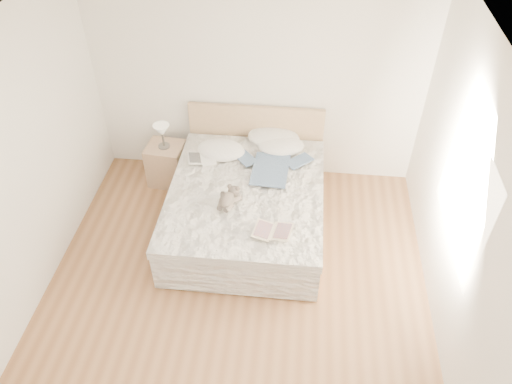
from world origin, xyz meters
TOP-DOWN VIEW (x-y plane):
  - floor at (0.00, 0.00)m, footprint 4.00×4.50m
  - ceiling at (0.00, 0.00)m, footprint 4.00×4.50m
  - wall_back at (0.00, 2.25)m, footprint 4.00×0.02m
  - wall_left at (-2.00, 0.00)m, footprint 0.02×4.50m
  - wall_right at (2.00, 0.00)m, footprint 0.02×4.50m
  - window at (1.99, 0.30)m, footprint 0.02×1.30m
  - bed at (0.00, 1.19)m, footprint 1.72×2.14m
  - nightstand at (-1.12, 1.85)m, footprint 0.49×0.44m
  - table_lamp at (-1.12, 1.85)m, footprint 0.22×0.22m
  - pillow_left at (-0.38, 1.75)m, footprint 0.62×0.47m
  - pillow_middle at (0.23, 2.07)m, footprint 0.71×0.53m
  - pillow_right at (0.34, 1.91)m, footprint 0.62×0.48m
  - blouse at (0.25, 1.45)m, footprint 0.68×0.72m
  - photo_book at (-0.58, 1.56)m, footprint 0.41×0.33m
  - childrens_book at (0.35, 0.46)m, footprint 0.44×0.34m
  - teddy_bear at (-0.16, 0.79)m, footprint 0.28×0.34m

SIDE VIEW (x-z plane):
  - floor at x=0.00m, z-range 0.00..0.00m
  - nightstand at x=-1.12m, z-range 0.00..0.56m
  - bed at x=0.00m, z-range -0.19..0.81m
  - blouse at x=0.25m, z-range 0.62..0.64m
  - photo_book at x=-0.58m, z-range 0.62..0.64m
  - childrens_book at x=0.35m, z-range 0.62..0.64m
  - pillow_left at x=-0.38m, z-range 0.55..0.73m
  - pillow_middle at x=0.23m, z-range 0.54..0.74m
  - pillow_right at x=0.34m, z-range 0.56..0.72m
  - teddy_bear at x=-0.16m, z-range 0.57..0.73m
  - table_lamp at x=-1.12m, z-range 0.63..0.95m
  - wall_back at x=0.00m, z-range 0.00..2.70m
  - wall_left at x=-2.00m, z-range 0.00..2.70m
  - wall_right at x=2.00m, z-range 0.00..2.70m
  - window at x=1.99m, z-range 0.90..2.00m
  - ceiling at x=0.00m, z-range 2.70..2.70m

